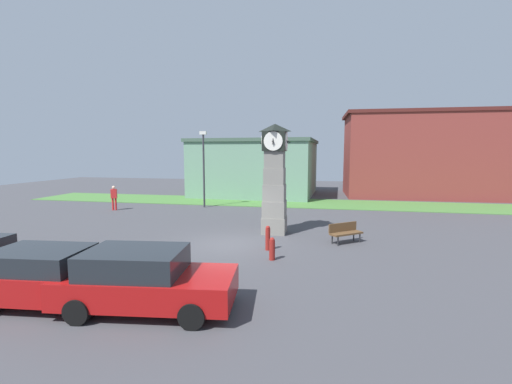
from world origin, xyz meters
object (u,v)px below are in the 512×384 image
(bench, at_px, (345,231))
(street_lamp_near_road, at_px, (204,163))
(bollard_mid_row, at_px, (268,238))
(clock_tower, at_px, (275,180))
(bollard_near_tower, at_px, (272,249))
(pedestrian_crossing_lot, at_px, (114,196))
(car_by_building, at_px, (144,279))
(car_near_tower, at_px, (49,276))

(bench, height_order, street_lamp_near_road, street_lamp_near_road)
(bench, bearing_deg, bollard_mid_row, -150.00)
(clock_tower, xyz_separation_m, bollard_near_tower, (0.56, -4.43, -2.30))
(bollard_near_tower, relative_size, street_lamp_near_road, 0.16)
(clock_tower, bearing_deg, bench, -19.74)
(bollard_near_tower, relative_size, pedestrian_crossing_lot, 0.50)
(bollard_mid_row, height_order, street_lamp_near_road, street_lamp_near_road)
(bench, xyz_separation_m, street_lamp_near_road, (-9.87, 8.48, 2.81))
(street_lamp_near_road, bearing_deg, bollard_near_tower, -59.14)
(bollard_mid_row, relative_size, car_by_building, 0.22)
(bollard_near_tower, distance_m, car_near_tower, 7.34)
(bollard_mid_row, height_order, car_near_tower, car_near_tower)
(pedestrian_crossing_lot, height_order, street_lamp_near_road, street_lamp_near_road)
(car_by_building, relative_size, pedestrian_crossing_lot, 2.69)
(bench, relative_size, street_lamp_near_road, 0.28)
(bollard_near_tower, distance_m, pedestrian_crossing_lot, 15.80)
(car_near_tower, relative_size, street_lamp_near_road, 0.80)
(bollard_mid_row, distance_m, pedestrian_crossing_lot, 14.76)
(clock_tower, xyz_separation_m, pedestrian_crossing_lot, (-12.31, 4.72, -1.74))
(bench, bearing_deg, clock_tower, 160.26)
(clock_tower, bearing_deg, car_near_tower, -116.99)
(car_by_building, height_order, bench, car_by_building)
(car_by_building, distance_m, pedestrian_crossing_lot, 17.28)
(car_near_tower, distance_m, car_by_building, 2.71)
(bollard_near_tower, xyz_separation_m, bench, (2.89, 3.19, 0.08))
(clock_tower, height_order, street_lamp_near_road, street_lamp_near_road)
(bench, relative_size, pedestrian_crossing_lot, 0.90)
(bench, bearing_deg, bollard_near_tower, -132.20)
(clock_tower, distance_m, bench, 4.29)
(bollard_near_tower, height_order, car_near_tower, car_near_tower)
(bollard_near_tower, bearing_deg, street_lamp_near_road, 120.86)
(car_near_tower, xyz_separation_m, car_by_building, (2.70, 0.21, 0.03))
(bollard_near_tower, xyz_separation_m, car_near_tower, (-5.36, -5.00, 0.33))
(clock_tower, height_order, car_near_tower, clock_tower)
(car_by_building, xyz_separation_m, street_lamp_near_road, (-4.32, 16.46, 2.52))
(clock_tower, distance_m, car_by_building, 9.65)
(clock_tower, distance_m, bollard_near_tower, 5.02)
(bollard_near_tower, distance_m, car_by_building, 5.48)
(bollard_mid_row, height_order, car_by_building, car_by_building)
(car_near_tower, distance_m, pedestrian_crossing_lot, 16.02)
(bollard_near_tower, distance_m, bench, 4.31)
(clock_tower, height_order, bench, clock_tower)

